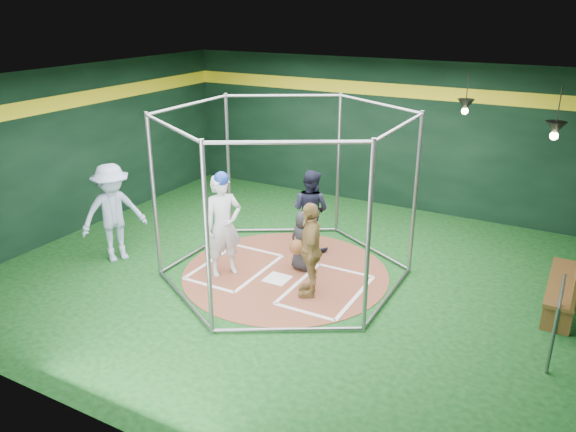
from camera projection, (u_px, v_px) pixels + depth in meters
The scene contains 15 objects.
room_shell at pixel (285, 183), 9.77m from camera, with size 10.10×9.10×3.53m.
clay_disc at pixel (285, 273), 10.39m from camera, with size 3.80×3.80×0.01m, color brown.
home_plate at pixel (277, 279), 10.14m from camera, with size 0.43×0.43×0.01m, color white.
batter_box_left at pixel (235, 267), 10.61m from camera, with size 1.17×1.77×0.01m.
batter_box_right at pixel (326, 290), 9.76m from camera, with size 1.17×1.77×0.01m.
batting_cage at pixel (285, 197), 9.86m from camera, with size 4.05×4.67×3.00m.
pendant_lamp_near at pixel (466, 105), 11.38m from camera, with size 0.34×0.34×0.90m.
pendant_lamp_far at pixel (555, 129), 9.26m from camera, with size 0.34×0.34×0.90m.
batter_figure at pixel (223, 224), 10.03m from camera, with size 0.76×0.82×1.95m.
visitor_leopard at pixel (310, 249), 9.35m from camera, with size 0.97×0.40×1.65m, color tan.
catcher_figure at pixel (303, 241), 10.33m from camera, with size 0.60×0.60×1.15m.
umpire at pixel (310, 210), 11.13m from camera, with size 0.80×0.63×1.65m, color black.
bystander_blue at pixel (113, 213), 10.64m from camera, with size 1.24×0.71×1.91m, color #93A4C2.
dugout_bench at pixel (570, 278), 9.00m from camera, with size 0.44×1.89×1.10m.
steel_railing at pixel (558, 311), 7.82m from camera, with size 0.05×1.15×1.00m.
Camera 1 is at (4.51, -8.17, 4.70)m, focal length 35.00 mm.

